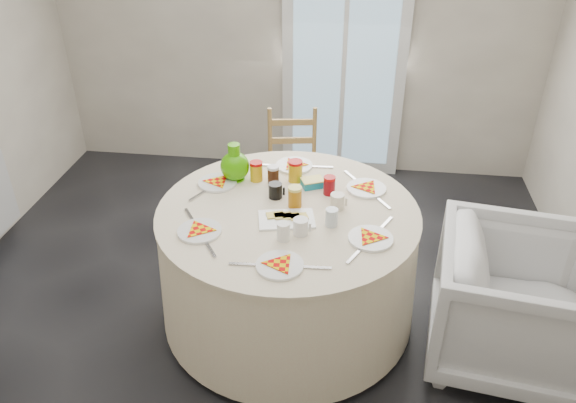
# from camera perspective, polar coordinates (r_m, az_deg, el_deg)

# --- Properties ---
(floor) EXTENTS (4.00, 4.00, 0.00)m
(floor) POSITION_cam_1_polar(r_m,az_deg,el_deg) (3.50, -3.25, -11.31)
(floor) COLOR black
(floor) RESTS_ON ground
(wall_back) EXTENTS (4.00, 0.02, 2.60)m
(wall_back) POSITION_cam_1_polar(r_m,az_deg,el_deg) (4.67, 0.83, 18.17)
(wall_back) COLOR #BCB5A3
(wall_back) RESTS_ON floor
(glass_door) EXTENTS (1.00, 0.08, 2.10)m
(glass_door) POSITION_cam_1_polar(r_m,az_deg,el_deg) (4.66, 5.79, 14.81)
(glass_door) COLOR silver
(glass_door) RESTS_ON floor
(table) EXTENTS (1.47, 1.47, 0.75)m
(table) POSITION_cam_1_polar(r_m,az_deg,el_deg) (3.26, 0.00, -6.38)
(table) COLOR beige
(table) RESTS_ON floor
(wooden_chair) EXTENTS (0.43, 0.42, 0.86)m
(wooden_chair) POSITION_cam_1_polar(r_m,az_deg,el_deg) (4.10, 0.49, 3.75)
(wooden_chair) COLOR #9D8446
(wooden_chair) RESTS_ON floor
(armchair) EXTENTS (0.86, 0.90, 0.83)m
(armchair) POSITION_cam_1_polar(r_m,az_deg,el_deg) (3.22, 22.12, -9.43)
(armchair) COLOR silver
(armchair) RESTS_ON floor
(place_settings) EXTENTS (1.29, 1.29, 0.02)m
(place_settings) POSITION_cam_1_polar(r_m,az_deg,el_deg) (3.03, 0.00, -0.48)
(place_settings) COLOR silver
(place_settings) RESTS_ON table
(jar_cluster) EXTENTS (0.56, 0.43, 0.15)m
(jar_cluster) POSITION_cam_1_polar(r_m,az_deg,el_deg) (3.22, 0.23, 2.63)
(jar_cluster) COLOR #8C4913
(jar_cluster) RESTS_ON table
(butter_tub) EXTENTS (0.15, 0.13, 0.05)m
(butter_tub) POSITION_cam_1_polar(r_m,az_deg,el_deg) (3.25, 2.51, 2.09)
(butter_tub) COLOR #107C97
(butter_tub) RESTS_ON table
(green_pitcher) EXTENTS (0.20, 0.20, 0.22)m
(green_pitcher) POSITION_cam_1_polar(r_m,az_deg,el_deg) (3.30, -5.44, 4.14)
(green_pitcher) COLOR #38A001
(green_pitcher) RESTS_ON table
(cheese_platter) EXTENTS (0.32, 0.24, 0.04)m
(cheese_platter) POSITION_cam_1_polar(r_m,az_deg,el_deg) (2.94, -0.15, -1.54)
(cheese_platter) COLOR white
(cheese_platter) RESTS_ON table
(mugs_glasses) EXTENTS (0.66, 0.66, 0.11)m
(mugs_glasses) POSITION_cam_1_polar(r_m,az_deg,el_deg) (3.00, 1.76, 0.05)
(mugs_glasses) COLOR #9B9495
(mugs_glasses) RESTS_ON table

